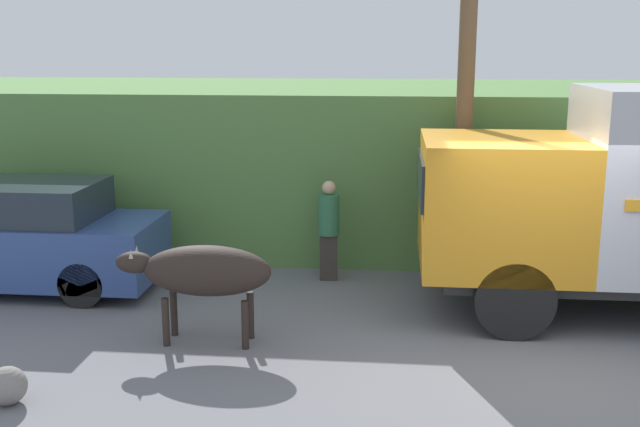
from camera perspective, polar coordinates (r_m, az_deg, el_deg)
ground_plane at (r=9.47m, az=17.16°, el=-10.50°), size 60.00×60.00×0.00m
hillside_embankment at (r=15.42m, az=12.79°, el=4.13°), size 32.00×6.46×2.86m
building_backdrop at (r=13.84m, az=-6.47°, el=2.84°), size 5.28×2.70×2.56m
brown_cow at (r=9.35m, az=-8.88°, el=-4.40°), size 1.95×0.63×1.25m
parked_suv at (r=12.25m, az=-22.19°, el=-1.70°), size 4.38×1.71×1.64m
pedestrian_on_hill at (r=11.73m, az=0.67°, el=-0.96°), size 0.36×0.36×1.59m
utility_pole at (r=11.61m, az=11.11°, el=11.19°), size 0.90×0.26×6.57m
roadside_rock at (r=8.57m, az=-22.73°, el=-12.01°), size 0.40×0.40×0.40m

